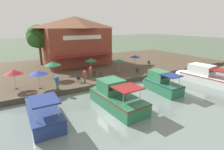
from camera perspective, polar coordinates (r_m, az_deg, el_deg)
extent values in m
plane|color=#4C5B47|center=(22.87, -1.30, -4.13)|extent=(220.00, 220.00, 0.00)
cube|color=#4C3D2D|center=(32.48, -10.62, 2.23)|extent=(22.00, 56.00, 0.60)
cube|color=#2D2D33|center=(22.74, -1.43, -2.52)|extent=(0.20, 50.40, 0.10)
cube|color=brown|center=(34.73, -11.58, 9.23)|extent=(7.71, 11.42, 6.77)
pyramid|color=brown|center=(34.52, -12.01, 16.54)|extent=(8.10, 11.99, 2.09)
cube|color=maroon|center=(30.44, -8.59, 6.41)|extent=(1.80, 9.70, 0.16)
cube|color=silver|center=(30.90, -9.42, 12.01)|extent=(0.08, 6.85, 0.70)
cylinder|color=#B7B7B7|center=(22.28, -22.64, -1.58)|extent=(0.06, 0.06, 2.02)
cylinder|color=#2D2D33|center=(22.58, -22.38, -3.96)|extent=(0.36, 0.36, 0.06)
cone|color=navy|center=(22.04, -22.90, 0.77)|extent=(2.21, 2.21, 0.41)
cone|color=white|center=(22.03, -22.91, 0.82)|extent=(1.37, 1.37, 0.33)
sphere|color=white|center=(21.99, -22.96, 1.28)|extent=(0.08, 0.08, 0.08)
cylinder|color=#B7B7B7|center=(31.04, 7.51, 4.26)|extent=(0.06, 0.06, 2.08)
cylinder|color=#2D2D33|center=(31.25, 7.45, 2.45)|extent=(0.36, 0.36, 0.06)
cone|color=navy|center=(30.85, 7.58, 6.06)|extent=(1.82, 1.82, 0.37)
cone|color=white|center=(30.85, 7.58, 6.09)|extent=(1.13, 1.13, 0.29)
sphere|color=white|center=(30.82, 7.59, 6.39)|extent=(0.08, 0.08, 0.08)
cylinder|color=#B7B7B7|center=(27.48, -6.85, 2.86)|extent=(0.06, 0.06, 2.17)
cylinder|color=#2D2D33|center=(27.73, -6.78, 0.74)|extent=(0.36, 0.36, 0.06)
cone|color=#19663D|center=(27.27, -6.92, 4.96)|extent=(1.85, 1.85, 0.41)
cone|color=silver|center=(27.26, -6.92, 5.00)|extent=(1.14, 1.14, 0.33)
sphere|color=silver|center=(27.23, -6.94, 5.38)|extent=(0.08, 0.08, 0.08)
cylinder|color=#B7B7B7|center=(27.69, 2.21, 2.90)|extent=(0.06, 0.06, 2.01)
cylinder|color=#2D2D33|center=(27.92, 2.19, 0.95)|extent=(0.36, 0.36, 0.06)
cone|color=#19663D|center=(27.49, 2.23, 4.84)|extent=(1.81, 1.81, 0.34)
cone|color=silver|center=(27.48, 2.23, 4.88)|extent=(1.12, 1.12, 0.28)
sphere|color=silver|center=(27.45, 2.24, 5.19)|extent=(0.08, 0.08, 0.08)
cylinder|color=#B7B7B7|center=(25.64, -18.69, 1.26)|extent=(0.06, 0.06, 2.25)
cylinder|color=#2D2D33|center=(25.92, -18.48, -1.07)|extent=(0.36, 0.36, 0.06)
cone|color=#19663D|center=(25.41, -18.90, 3.56)|extent=(2.24, 2.24, 0.48)
cone|color=silver|center=(25.40, -18.90, 3.60)|extent=(1.39, 1.39, 0.38)
sphere|color=silver|center=(25.36, -18.95, 4.09)|extent=(0.08, 0.08, 0.08)
cylinder|color=#B7B7B7|center=(23.39, -29.16, -1.45)|extent=(0.06, 0.06, 2.14)
cylinder|color=#2D2D33|center=(23.68, -28.83, -3.86)|extent=(0.36, 0.36, 0.06)
cone|color=maroon|center=(23.14, -29.49, 0.90)|extent=(2.07, 2.07, 0.52)
cone|color=white|center=(23.14, -29.50, 0.94)|extent=(1.29, 1.29, 0.41)
sphere|color=white|center=(23.09, -29.58, 1.51)|extent=(0.08, 0.08, 0.08)
cube|color=#2D2D33|center=(24.70, -2.83, -0.63)|extent=(0.05, 0.05, 0.42)
cube|color=#2D2D33|center=(24.44, -3.51, -0.82)|extent=(0.05, 0.05, 0.42)
cube|color=#2D2D33|center=(24.98, -3.46, -0.45)|extent=(0.05, 0.05, 0.42)
cube|color=#2D2D33|center=(24.72, -4.14, -0.64)|extent=(0.05, 0.05, 0.42)
cube|color=#2D2D33|center=(24.65, -3.49, -0.16)|extent=(0.55, 0.55, 0.05)
cube|color=#2D2D33|center=(24.73, -3.82, 0.43)|extent=(0.16, 0.43, 0.40)
cube|color=#2D2D33|center=(33.20, 12.56, 3.32)|extent=(0.05, 0.05, 0.42)
cube|color=#2D2D33|center=(32.98, 11.98, 3.27)|extent=(0.05, 0.05, 0.42)
cube|color=#2D2D33|center=(33.52, 12.18, 3.46)|extent=(0.05, 0.05, 0.42)
cube|color=#2D2D33|center=(33.31, 11.60, 3.41)|extent=(0.05, 0.05, 0.42)
cube|color=#2D2D33|center=(33.21, 12.10, 3.73)|extent=(0.50, 0.50, 0.05)
cube|color=#2D2D33|center=(33.32, 11.93, 4.17)|extent=(0.10, 0.44, 0.40)
cube|color=#2D2D33|center=(26.99, 8.78, 0.64)|extent=(0.05, 0.05, 0.42)
cube|color=#2D2D33|center=(26.90, 7.95, 0.62)|extent=(0.05, 0.05, 0.42)
cube|color=#2D2D33|center=(27.36, 8.59, 0.86)|extent=(0.05, 0.05, 0.42)
cube|color=#2D2D33|center=(27.27, 7.77, 0.84)|extent=(0.05, 0.05, 0.42)
cube|color=#2D2D33|center=(27.07, 8.29, 1.17)|extent=(0.58, 0.58, 0.05)
cube|color=#2D2D33|center=(27.21, 8.21, 1.74)|extent=(0.22, 0.42, 0.40)
cube|color=#2D2D33|center=(23.18, -10.11, -1.99)|extent=(0.04, 0.04, 0.42)
cube|color=#2D2D33|center=(23.04, -11.02, -2.15)|extent=(0.04, 0.04, 0.42)
cube|color=#2D2D33|center=(23.53, -10.49, -1.73)|extent=(0.04, 0.04, 0.42)
cube|color=#2D2D33|center=(23.39, -11.40, -1.89)|extent=(0.04, 0.04, 0.42)
cube|color=#2D2D33|center=(23.22, -10.78, -1.44)|extent=(0.46, 0.46, 0.05)
cube|color=#2D2D33|center=(23.34, -11.00, -0.79)|extent=(0.06, 0.44, 0.40)
cube|color=#2D2D33|center=(25.38, -5.35, -0.22)|extent=(0.05, 0.05, 0.42)
cube|color=#2D2D33|center=(25.34, -6.25, -0.28)|extent=(0.05, 0.05, 0.42)
cube|color=#2D2D33|center=(25.76, -5.47, 0.02)|extent=(0.05, 0.05, 0.42)
cube|color=#2D2D33|center=(25.72, -6.35, -0.04)|extent=(0.05, 0.05, 0.42)
cube|color=#2D2D33|center=(25.49, -5.87, 0.33)|extent=(0.55, 0.55, 0.05)
cube|color=#2D2D33|center=(25.62, -5.94, 0.93)|extent=(0.17, 0.43, 0.40)
cylinder|color=#337547|center=(21.49, -17.59, -3.39)|extent=(0.13, 0.13, 0.82)
cylinder|color=#337547|center=(21.47, -17.15, -3.37)|extent=(0.13, 0.13, 0.82)
cylinder|color=#2D5193|center=(21.26, -17.53, -1.50)|extent=(0.48, 0.48, 0.65)
sphere|color=tan|center=(21.14, -17.63, -0.37)|extent=(0.22, 0.22, 0.22)
cylinder|color=#337547|center=(24.87, -7.19, -0.16)|extent=(0.13, 0.13, 0.81)
cylinder|color=#337547|center=(24.77, -6.89, -0.22)|extent=(0.13, 0.13, 0.81)
cylinder|color=#B23338|center=(24.63, -7.10, 1.44)|extent=(0.47, 0.47, 0.64)
sphere|color=#DBB28E|center=(24.52, -7.13, 2.41)|extent=(0.22, 0.22, 0.22)
cylinder|color=#337547|center=(23.00, -8.67, -1.55)|extent=(0.13, 0.13, 0.82)
cylinder|color=#337547|center=(23.06, -9.06, -1.52)|extent=(0.13, 0.13, 0.82)
cylinder|color=#B23338|center=(22.82, -8.95, 0.23)|extent=(0.48, 0.48, 0.65)
sphere|color=tan|center=(22.71, -8.99, 1.28)|extent=(0.22, 0.22, 0.22)
cube|color=#287047|center=(17.26, 1.78, -8.51)|extent=(6.68, 3.13, 1.25)
ellipsoid|color=#287047|center=(19.80, -3.70, -5.24)|extent=(2.46, 2.72, 1.25)
cube|color=maroon|center=(17.04, 1.79, -6.83)|extent=(6.76, 3.17, 0.10)
cube|color=#337A51|center=(17.67, -0.34, -3.45)|extent=(2.38, 2.31, 1.30)
cube|color=black|center=(16.76, 1.73, -3.97)|extent=(0.18, 1.89, 0.45)
cube|color=maroon|center=(15.43, 5.14, -4.20)|extent=(2.22, 2.43, 0.09)
cylinder|color=silver|center=(15.80, 9.20, -6.23)|extent=(0.05, 0.05, 1.22)
cylinder|color=silver|center=(14.66, 3.69, -7.85)|extent=(0.05, 0.05, 1.22)
cube|color=white|center=(27.46, 29.32, -1.38)|extent=(7.83, 3.52, 1.12)
ellipsoid|color=white|center=(29.13, 22.64, 0.36)|extent=(2.94, 2.86, 1.12)
cube|color=maroon|center=(27.34, 29.45, -0.42)|extent=(7.92, 3.57, 0.10)
cube|color=white|center=(27.71, 27.18, 1.68)|extent=(3.26, 2.49, 1.33)
cube|color=black|center=(27.06, 30.02, 1.36)|extent=(0.26, 1.90, 0.47)
cube|color=navy|center=(16.06, -21.40, -11.79)|extent=(5.92, 2.31, 1.18)
ellipsoid|color=navy|center=(18.74, -22.90, -7.92)|extent=(2.10, 2.17, 1.18)
cube|color=navy|center=(15.84, -21.59, -10.14)|extent=(5.99, 2.35, 0.10)
cube|color=navy|center=(14.05, -21.22, -7.58)|extent=(2.42, 1.95, 0.12)
cylinder|color=silver|center=(13.77, -17.14, -10.50)|extent=(0.05, 0.05, 1.24)
cylinder|color=silver|center=(13.58, -23.80, -11.59)|extent=(0.05, 0.05, 1.24)
cylinder|color=silver|center=(18.64, -23.30, -5.12)|extent=(0.05, 1.82, 0.04)
cube|color=#287047|center=(21.88, 16.24, -3.77)|extent=(4.74, 2.17, 1.26)
ellipsoid|color=#287047|center=(23.50, 12.27, -2.13)|extent=(1.70, 2.00, 1.26)
cube|color=navy|center=(21.71, 16.36, -2.41)|extent=(4.80, 2.21, 0.10)
cube|color=#337A51|center=(22.08, 15.00, -0.15)|extent=(2.36, 1.70, 1.20)
cube|color=black|center=(21.26, 17.11, -0.50)|extent=(0.10, 1.44, 0.42)
cube|color=navy|center=(20.64, 18.74, -0.07)|extent=(2.05, 1.80, 0.09)
cylinder|color=silver|center=(20.94, 21.16, -1.69)|extent=(0.05, 0.05, 1.12)
cylinder|color=silver|center=(19.90, 18.43, -2.32)|extent=(0.05, 0.05, 1.12)
cylinder|color=#473323|center=(26.64, 11.38, 0.62)|extent=(0.18, 0.18, 0.71)
cylinder|color=#2D2D33|center=(26.55, 11.42, 1.40)|extent=(0.22, 0.22, 0.04)
cylinder|color=brown|center=(38.13, -14.38, 7.14)|extent=(0.44, 0.44, 3.49)
sphere|color=#2D6028|center=(37.80, -14.72, 12.04)|extent=(4.07, 4.07, 4.07)
sphere|color=#2D6028|center=(36.88, -15.26, 11.28)|extent=(2.85, 2.85, 2.85)
cylinder|color=brown|center=(35.51, -22.24, 6.01)|extent=(0.45, 0.45, 3.70)
sphere|color=#2D6028|center=(35.15, -22.84, 11.54)|extent=(4.27, 4.27, 4.27)
sphere|color=#2D6028|center=(34.25, -23.64, 10.66)|extent=(2.99, 2.99, 2.99)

